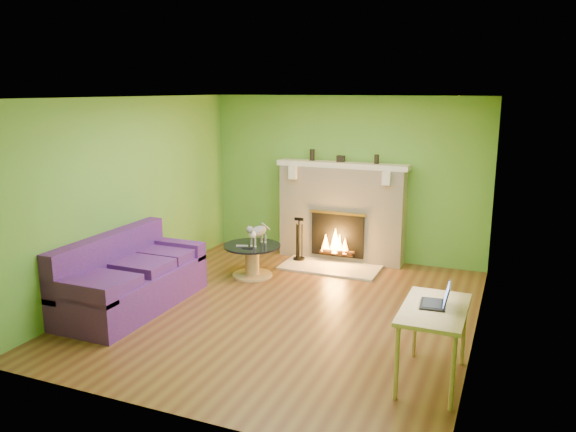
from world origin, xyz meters
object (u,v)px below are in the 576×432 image
at_px(coffee_table, 252,258).
at_px(desk, 434,317).
at_px(cat, 258,234).
at_px(sofa, 129,280).

relative_size(coffee_table, desk, 0.84).
xyz_separation_m(coffee_table, cat, (0.08, 0.05, 0.37)).
bearing_deg(cat, sofa, -111.54).
height_order(sofa, cat, sofa).
bearing_deg(desk, cat, 142.70).
bearing_deg(coffee_table, cat, 32.01).
xyz_separation_m(coffee_table, desk, (2.90, -2.10, 0.37)).
bearing_deg(desk, sofa, 173.41).
relative_size(sofa, coffee_table, 2.45).
bearing_deg(cat, desk, -28.76).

